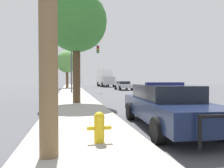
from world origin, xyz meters
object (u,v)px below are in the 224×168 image
at_px(tree_sidewalk_far, 67,62).
at_px(tree_sidewalk_near, 76,22).
at_px(fire_hydrant, 99,126).
at_px(police_car, 167,105).
at_px(traffic_light, 82,58).
at_px(car_background_oncoming, 123,85).
at_px(box_truck, 105,78).
at_px(car_background_distant, 102,83).

bearing_deg(tree_sidewalk_far, tree_sidewalk_near, -88.00).
xyz_separation_m(fire_hydrant, tree_sidewalk_near, (-0.24, 8.88, 4.67)).
xyz_separation_m(police_car, tree_sidewalk_far, (-3.54, 31.10, 3.74)).
height_order(traffic_light, tree_sidewalk_far, tree_sidewalk_far).
height_order(fire_hydrant, car_background_oncoming, car_background_oncoming).
distance_m(box_truck, tree_sidewalk_near, 32.05).
height_order(car_background_distant, car_background_oncoming, car_background_distant).
height_order(fire_hydrant, traffic_light, traffic_light).
xyz_separation_m(tree_sidewalk_near, tree_sidewalk_far, (-0.83, 23.87, -0.69)).
bearing_deg(tree_sidewalk_near, fire_hydrant, -88.45).
xyz_separation_m(police_car, fire_hydrant, (-2.46, -1.65, -0.24)).
height_order(police_car, tree_sidewalk_near, tree_sidewalk_near).
height_order(traffic_light, car_background_distant, traffic_light).
xyz_separation_m(traffic_light, car_background_oncoming, (6.20, 4.06, -3.42)).
bearing_deg(car_background_oncoming, car_background_distant, -91.98).
bearing_deg(box_truck, car_background_oncoming, 88.70).
bearing_deg(police_car, tree_sidewalk_near, -65.89).
distance_m(car_background_distant, tree_sidewalk_far, 15.97).
height_order(fire_hydrant, tree_sidewalk_near, tree_sidewalk_near).
height_order(fire_hydrant, car_background_distant, car_background_distant).
bearing_deg(car_background_oncoming, tree_sidewalk_far, -43.18).
bearing_deg(box_truck, tree_sidewalk_far, 40.41).
xyz_separation_m(box_truck, tree_sidewalk_near, (-6.83, -31.13, 3.36)).
bearing_deg(fire_hydrant, tree_sidewalk_near, 91.55).
bearing_deg(box_truck, traffic_light, 69.46).
distance_m(police_car, car_background_distant, 44.65).
bearing_deg(traffic_light, car_background_oncoming, 33.21).
bearing_deg(traffic_light, fire_hydrant, -92.16).
bearing_deg(fire_hydrant, car_background_distant, 81.52).
distance_m(traffic_light, box_truck, 19.33).
distance_m(car_background_distant, tree_sidewalk_near, 38.14).
relative_size(car_background_distant, tree_sidewalk_far, 0.69).
distance_m(police_car, tree_sidewalk_near, 8.90).
relative_size(box_truck, tree_sidewalk_near, 1.10).
relative_size(police_car, car_background_distant, 1.26).
bearing_deg(tree_sidewalk_far, fire_hydrant, -88.12).
bearing_deg(tree_sidewalk_far, car_background_oncoming, -40.78).
distance_m(traffic_light, car_background_distant, 25.34).
xyz_separation_m(car_background_distant, box_truck, (-0.29, -6.08, 1.07)).
bearing_deg(tree_sidewalk_far, traffic_light, -80.28).
height_order(tree_sidewalk_near, tree_sidewalk_far, tree_sidewalk_near).
bearing_deg(box_truck, car_background_distant, -95.76).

